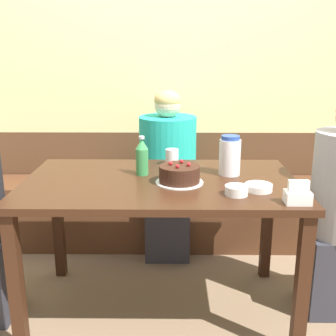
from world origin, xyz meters
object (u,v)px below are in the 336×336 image
Objects in this scene: water_pitcher at (230,156)px; person_teal_shirt at (168,177)px; bench_seat at (164,213)px; glass_water_tall at (172,157)px; bowl_soup_white at (236,190)px; bowl_rice_small at (259,187)px; birthday_cake at (179,174)px; napkin_holder at (298,195)px; soju_bottle at (142,157)px.

person_teal_shirt reaches higher than water_pitcher.
water_pitcher is (0.37, -0.73, 0.62)m from bench_seat.
bowl_soup_white is at bearing -60.44° from glass_water_tall.
bowl_soup_white is at bearing 19.82° from person_teal_shirt.
glass_water_tall reaches higher than bowl_rice_small.
birthday_cake is 0.35m from glass_water_tall.
birthday_cake reaches higher than bowl_rice_small.
glass_water_tall is (0.06, -0.53, 0.56)m from bench_seat.
bench_seat is 29.24× the size of glass_water_tall.
person_teal_shirt reaches higher than napkin_holder.
glass_water_tall is at bearing 4.42° from person_teal_shirt.
bowl_rice_small is at bearing -17.17° from birthday_cake.
bowl_rice_small is (0.11, 0.06, -0.01)m from bowl_soup_white.
bench_seat is 2.38× the size of person_teal_shirt.
birthday_cake is 0.39m from bowl_rice_small.
napkin_holder is 0.27m from bowl_soup_white.
birthday_cake is 0.25m from soju_bottle.
person_teal_shirt is at bearing 77.42° from soju_bottle.
napkin_holder is at bearing -49.11° from glass_water_tall.
birthday_cake is at bearing 162.83° from bowl_rice_small.
soju_bottle is 1.96× the size of bowl_soup_white.
birthday_cake is at bearing 150.52° from napkin_holder.
water_pitcher is 1.99× the size of bowl_soup_white.
glass_water_tall is (0.16, 0.20, -0.05)m from soju_bottle.
bowl_rice_small is 1.40× the size of glass_water_tall.
person_teal_shirt is (-0.34, 0.57, -0.29)m from water_pitcher.
person_teal_shirt reaches higher than birthday_cake.
birthday_cake is at bearing 5.29° from person_teal_shirt.
person_teal_shirt reaches higher than glass_water_tall.
bowl_soup_white is 0.60m from glass_water_tall.
person_teal_shirt is at bearing 109.82° from bowl_soup_white.
bench_seat is at bearing 116.75° from water_pitcher.
person_teal_shirt reaches higher than bowl_soup_white.
bench_seat is 1.22m from bowl_rice_small.
bowl_soup_white is (0.26, -0.18, -0.02)m from birthday_cake.
birthday_cake is at bearing -150.65° from water_pitcher.
soju_bottle is 1.91× the size of napkin_holder.
water_pitcher is 1.01× the size of soju_bottle.
glass_water_tall is 0.08× the size of person_teal_shirt.
birthday_cake is 1.13× the size of water_pitcher.
bowl_soup_white is 0.82× the size of bowl_rice_small.
soju_bottle is 1.60× the size of bowl_rice_small.
bowl_rice_small is (0.57, -0.26, -0.08)m from soju_bottle.
bowl_soup_white is 0.09× the size of person_teal_shirt.
person_teal_shirt is at bearing 120.34° from water_pitcher.
bowl_rice_small is (0.47, -0.99, 0.53)m from bench_seat.
water_pitcher is at bearing 1.00° from soju_bottle.
water_pitcher is at bearing 118.65° from napkin_holder.
person_teal_shirt is (-0.44, 0.84, -0.20)m from bowl_rice_small.
bench_seat is 1.24m from bowl_soup_white.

